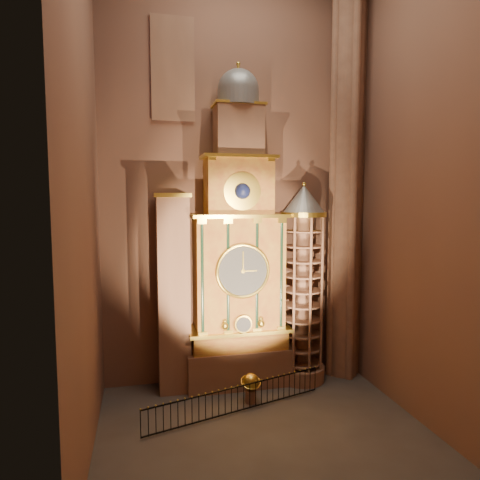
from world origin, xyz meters
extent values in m
plane|color=#383330|center=(0.00, 0.00, 0.00)|extent=(14.00, 14.00, 0.00)
plane|color=#845C47|center=(0.00, 6.00, 11.00)|extent=(22.00, 0.00, 22.00)
plane|color=#845C47|center=(-7.00, 0.00, 11.00)|extent=(0.00, 22.00, 22.00)
plane|color=#845C47|center=(7.00, 0.00, 11.00)|extent=(0.00, 22.00, 22.00)
cube|color=#8C634C|center=(0.00, 5.00, 1.00)|extent=(5.60, 2.20, 2.00)
cube|color=brown|center=(0.00, 5.00, 2.50)|extent=(5.00, 2.00, 1.00)
cube|color=gold|center=(0.00, 4.95, 3.05)|extent=(5.40, 2.30, 0.18)
cube|color=brown|center=(0.00, 5.00, 6.00)|extent=(4.60, 2.00, 6.00)
cylinder|color=black|center=(-2.05, 4.14, 6.00)|extent=(0.32, 0.32, 5.60)
cylinder|color=black|center=(-0.75, 4.14, 6.00)|extent=(0.32, 0.32, 5.60)
cylinder|color=black|center=(0.75, 4.14, 6.00)|extent=(0.32, 0.32, 5.60)
cylinder|color=black|center=(2.05, 4.14, 6.00)|extent=(0.32, 0.32, 5.60)
cube|color=gold|center=(0.00, 4.95, 9.05)|extent=(5.00, 2.25, 0.18)
cylinder|color=#2D3033|center=(0.00, 3.99, 6.30)|extent=(2.60, 0.12, 2.60)
torus|color=gold|center=(0.00, 3.94, 6.30)|extent=(2.80, 0.16, 2.80)
cylinder|color=gold|center=(0.00, 3.84, 3.60)|extent=(0.90, 0.10, 0.90)
sphere|color=gold|center=(-0.95, 3.89, 3.55)|extent=(0.36, 0.36, 0.36)
sphere|color=gold|center=(0.95, 3.89, 3.55)|extent=(0.36, 0.36, 0.36)
cube|color=brown|center=(0.00, 5.00, 10.50)|extent=(3.40, 1.80, 3.00)
sphere|color=#0B0B39|center=(0.00, 4.09, 10.30)|extent=(0.80, 0.80, 0.80)
cube|color=gold|center=(0.00, 4.95, 12.05)|extent=(3.80, 2.00, 0.15)
cube|color=#8C634C|center=(0.00, 5.00, 13.30)|extent=(2.40, 1.60, 2.60)
sphere|color=slate|center=(0.00, 5.00, 15.40)|extent=(2.10, 2.10, 2.10)
cylinder|color=gold|center=(0.00, 5.00, 16.30)|extent=(0.14, 0.14, 0.80)
cube|color=#8C634C|center=(-3.40, 5.00, 5.00)|extent=(1.60, 1.40, 10.00)
cube|color=gold|center=(-3.40, 4.58, 3.00)|extent=(1.35, 0.10, 2.10)
cube|color=#4F2115|center=(-3.40, 4.52, 3.00)|extent=(1.05, 0.04, 1.75)
cube|color=gold|center=(-3.40, 4.58, 5.60)|extent=(1.35, 0.10, 2.10)
cube|color=#4F2115|center=(-3.40, 4.52, 5.60)|extent=(1.05, 0.04, 1.75)
cube|color=gold|center=(-3.40, 4.58, 8.20)|extent=(1.35, 0.10, 2.10)
cube|color=#4F2115|center=(-3.40, 4.52, 8.20)|extent=(1.05, 0.04, 1.75)
cube|color=gold|center=(-3.40, 5.00, 10.10)|extent=(1.80, 1.60, 0.20)
cylinder|color=#8C634C|center=(3.50, 4.70, 0.40)|extent=(2.50, 2.50, 0.80)
cylinder|color=#8C634C|center=(3.50, 4.70, 4.90)|extent=(0.70, 0.70, 8.20)
cylinder|color=gold|center=(3.50, 4.70, 9.10)|extent=(2.40, 2.40, 0.25)
cone|color=slate|center=(3.50, 4.70, 9.90)|extent=(2.30, 2.30, 1.50)
sphere|color=gold|center=(3.50, 4.70, 10.70)|extent=(0.20, 0.20, 0.20)
cylinder|color=#8C634C|center=(6.10, 5.00, 11.00)|extent=(1.60, 1.60, 22.00)
cylinder|color=#8C634C|center=(6.90, 5.00, 11.00)|extent=(0.44, 0.44, 22.00)
cylinder|color=#8C634C|center=(5.30, 5.00, 11.00)|extent=(0.44, 0.44, 22.00)
cylinder|color=#8C634C|center=(6.10, 5.80, 11.00)|extent=(0.44, 0.44, 22.00)
cylinder|color=#8C634C|center=(6.10, 4.20, 11.00)|extent=(0.44, 0.44, 22.00)
cube|color=navy|center=(-3.20, 5.94, 16.50)|extent=(2.00, 0.10, 5.00)
cube|color=#8C634C|center=(-3.20, 5.88, 16.50)|extent=(2.20, 0.06, 5.20)
cylinder|color=#8C634C|center=(0.10, 2.72, 0.32)|extent=(0.55, 0.55, 0.64)
sphere|color=gold|center=(0.10, 2.72, 1.05)|extent=(0.82, 0.82, 0.82)
torus|color=gold|center=(0.10, 2.72, 1.05)|extent=(1.06, 1.01, 0.44)
cube|color=black|center=(-0.75, 1.85, 1.27)|extent=(8.79, 2.61, 0.05)
cube|color=black|center=(-0.75, 1.85, 0.11)|extent=(8.79, 2.61, 0.05)
camera|label=1|loc=(-4.96, -16.68, 9.89)|focal=32.00mm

